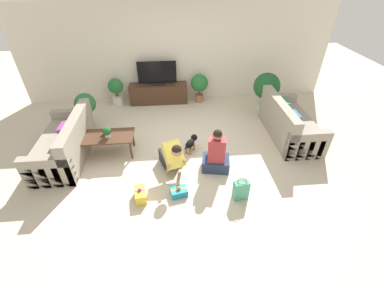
% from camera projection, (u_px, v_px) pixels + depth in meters
% --- Properties ---
extents(ground_plane, '(16.00, 16.00, 0.00)m').
position_uv_depth(ground_plane, '(184.00, 151.00, 5.55)').
color(ground_plane, beige).
extents(wall_back, '(8.40, 0.06, 2.60)m').
position_uv_depth(wall_back, '(177.00, 53.00, 6.90)').
color(wall_back, silver).
rests_on(wall_back, ground_plane).
extents(sofa_left, '(0.87, 1.84, 0.88)m').
position_uv_depth(sofa_left, '(65.00, 144.00, 5.22)').
color(sofa_left, gray).
rests_on(sofa_left, ground_plane).
extents(sofa_right, '(0.87, 1.84, 0.88)m').
position_uv_depth(sofa_right, '(288.00, 124.00, 5.85)').
color(sofa_right, gray).
rests_on(sofa_right, ground_plane).
extents(coffee_table, '(1.09, 0.57, 0.44)m').
position_uv_depth(coffee_table, '(107.00, 138.00, 5.26)').
color(coffee_table, '#472D1E').
rests_on(coffee_table, ground_plane).
extents(tv_console, '(1.59, 0.39, 0.55)m').
position_uv_depth(tv_console, '(159.00, 94.00, 7.25)').
color(tv_console, '#472D1E').
rests_on(tv_console, ground_plane).
extents(tv, '(1.04, 0.20, 0.64)m').
position_uv_depth(tv, '(157.00, 74.00, 6.92)').
color(tv, black).
rests_on(tv, tv_console).
extents(potted_plant_back_right, '(0.48, 0.48, 0.81)m').
position_uv_depth(potted_plant_back_right, '(199.00, 84.00, 7.14)').
color(potted_plant_back_right, '#A36042').
rests_on(potted_plant_back_right, ground_plane).
extents(potted_plant_corner_right, '(0.68, 0.68, 1.03)m').
position_uv_depth(potted_plant_corner_right, '(266.00, 88.00, 6.66)').
color(potted_plant_corner_right, beige).
rests_on(potted_plant_corner_right, ground_plane).
extents(potted_plant_corner_left, '(0.49, 0.49, 0.82)m').
position_uv_depth(potted_plant_corner_left, '(86.00, 105.00, 6.12)').
color(potted_plant_corner_left, '#4C4C51').
rests_on(potted_plant_corner_left, ground_plane).
extents(potted_plant_back_left, '(0.41, 0.41, 0.77)m').
position_uv_depth(potted_plant_back_left, '(116.00, 90.00, 7.02)').
color(potted_plant_back_left, beige).
rests_on(potted_plant_back_left, ground_plane).
extents(person_kneeling, '(0.54, 0.82, 0.78)m').
position_uv_depth(person_kneeling, '(172.00, 156.00, 4.85)').
color(person_kneeling, '#23232D').
rests_on(person_kneeling, ground_plane).
extents(person_sitting, '(0.58, 0.54, 0.93)m').
position_uv_depth(person_sitting, '(216.00, 156.00, 4.89)').
color(person_sitting, '#283351').
rests_on(person_sitting, ground_plane).
extents(dog, '(0.32, 0.43, 0.33)m').
position_uv_depth(dog, '(191.00, 142.00, 5.43)').
color(dog, black).
rests_on(dog, ground_plane).
extents(gift_box_a, '(0.33, 0.26, 0.19)m').
position_uv_depth(gift_box_a, '(179.00, 192.00, 4.49)').
color(gift_box_a, teal).
rests_on(gift_box_a, ground_plane).
extents(gift_box_b, '(0.23, 0.36, 0.24)m').
position_uv_depth(gift_box_b, '(140.00, 194.00, 4.40)').
color(gift_box_b, yellow).
rests_on(gift_box_b, ground_plane).
extents(gift_bag_a, '(0.27, 0.19, 0.39)m').
position_uv_depth(gift_bag_a, '(241.00, 190.00, 4.37)').
color(gift_bag_a, '#4CA384').
rests_on(gift_bag_a, ground_plane).
extents(mug, '(0.12, 0.08, 0.09)m').
position_uv_depth(mug, '(105.00, 132.00, 5.26)').
color(mug, '#B23D38').
rests_on(mug, coffee_table).
extents(tabletop_plant, '(0.17, 0.17, 0.22)m').
position_uv_depth(tabletop_plant, '(107.00, 132.00, 5.13)').
color(tabletop_plant, beige).
rests_on(tabletop_plant, coffee_table).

